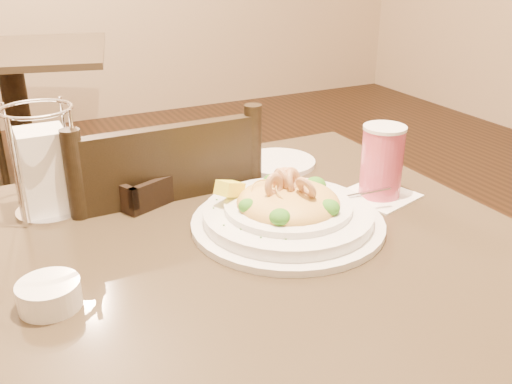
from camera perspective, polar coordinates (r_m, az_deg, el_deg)
name	(u,v)px	position (r m, az deg, el deg)	size (l,w,h in m)	color
main_table	(261,351)	(1.12, 0.48, -15.57)	(0.90, 0.90, 0.76)	black
background_table	(15,99)	(3.08, -22.94, 8.59)	(1.08, 1.08, 0.76)	black
dining_chair_near	(161,279)	(1.38, -9.50, -8.62)	(0.42, 0.42, 0.93)	black
pasta_bowl	(288,210)	(1.01, 3.19, -1.86)	(0.38, 0.35, 0.11)	white
drink_glass	(382,162)	(1.15, 12.47, 2.93)	(0.16, 0.16, 0.15)	white
bread_basket	(148,181)	(1.19, -10.78, 1.06)	(0.25, 0.23, 0.06)	black
napkin_caddy	(45,168)	(1.12, -20.35, 2.24)	(0.13, 0.13, 0.21)	silver
side_plate	(277,162)	(1.31, 2.16, 2.98)	(0.17, 0.17, 0.01)	white
butter_ramekin	(49,295)	(0.86, -19.97, -9.62)	(0.09, 0.09, 0.04)	white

